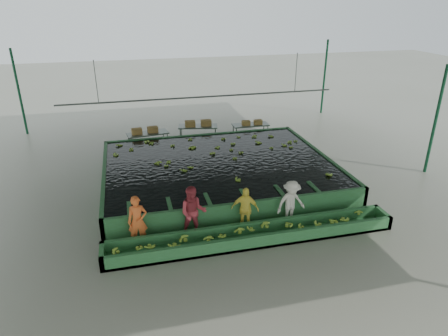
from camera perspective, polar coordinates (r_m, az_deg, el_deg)
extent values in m
plane|color=gray|center=(16.80, 0.42, -3.79)|extent=(80.00, 80.00, 0.00)
cube|color=#8D949C|center=(15.18, 0.47, 13.24)|extent=(20.00, 22.00, 0.04)
cube|color=black|center=(17.77, -0.79, 0.80)|extent=(9.70, 7.70, 0.00)
cylinder|color=#59605B|center=(20.37, -3.14, 10.10)|extent=(0.08, 0.08, 14.00)
cylinder|color=#59605B|center=(19.85, -17.81, 11.64)|extent=(0.04, 0.04, 2.00)
cylinder|color=#59605B|center=(21.66, 10.25, 13.28)|extent=(0.04, 0.04, 2.00)
imported|color=orange|center=(13.50, -12.24, -7.42)|extent=(0.65, 0.43, 1.77)
imported|color=#AA333B|center=(13.60, -4.42, -6.37)|extent=(1.03, 0.87, 1.89)
imported|color=#FFEA4F|center=(14.03, 3.02, -5.90)|extent=(1.05, 0.75, 1.65)
imported|color=beige|center=(14.56, 9.55, -4.92)|extent=(1.17, 0.76, 1.70)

